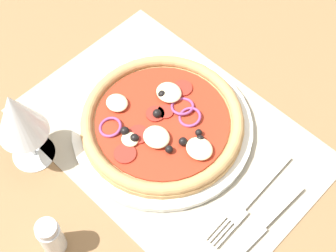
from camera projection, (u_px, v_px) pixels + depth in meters
The scene contains 8 objects.
ground_plane at pixel (170, 140), 78.26cm from camera, with size 190.00×140.00×2.40cm, color olive.
placemat at pixel (170, 136), 77.07cm from camera, with size 45.04×30.89×0.40cm, color #A39984.
plate at pixel (163, 126), 77.12cm from camera, with size 27.78×27.78×1.01cm, color silver.
pizza at pixel (162, 121), 75.74cm from camera, with size 24.87×24.87×2.67cm.
fork at pixel (247, 203), 70.70cm from camera, with size 2.35×18.04×0.44cm.
knife at pixel (253, 234), 68.26cm from camera, with size 2.42×20.05×0.62cm.
wine_glass at pixel (17, 117), 66.92cm from camera, with size 7.20×7.20×14.90cm.
pepper_shaker at pixel (51, 237), 65.36cm from camera, with size 3.20×3.20×6.70cm.
Camera 1 is at (-27.39, 28.64, 66.32)cm, focal length 53.67 mm.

